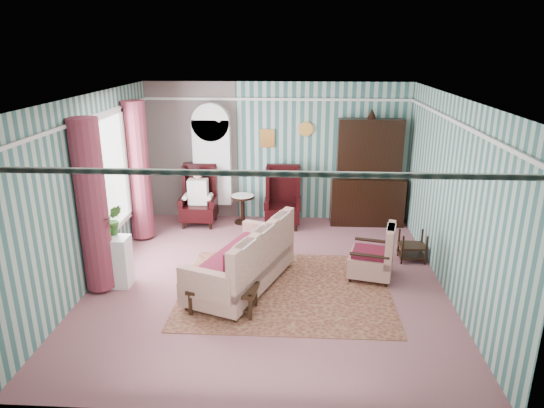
# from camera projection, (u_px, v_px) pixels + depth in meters

# --- Properties ---
(floor) EXTENTS (6.00, 6.00, 0.00)m
(floor) POSITION_uv_depth(u_px,v_px,m) (268.00, 280.00, 7.81)
(floor) COLOR #8E5259
(floor) RESTS_ON ground
(room_shell) EXTENTS (5.53, 6.02, 2.91)m
(room_shell) POSITION_uv_depth(u_px,v_px,m) (228.00, 155.00, 7.38)
(room_shell) COLOR #345F5A
(room_shell) RESTS_ON ground
(bookcase) EXTENTS (0.80, 0.28, 2.24)m
(bookcase) POSITION_uv_depth(u_px,v_px,m) (213.00, 168.00, 10.23)
(bookcase) COLOR white
(bookcase) RESTS_ON floor
(dresser_hutch) EXTENTS (1.50, 0.56, 2.36)m
(dresser_hutch) POSITION_uv_depth(u_px,v_px,m) (369.00, 169.00, 9.92)
(dresser_hutch) COLOR black
(dresser_hutch) RESTS_ON floor
(wingback_left) EXTENTS (0.76, 0.80, 1.25)m
(wingback_left) POSITION_uv_depth(u_px,v_px,m) (198.00, 196.00, 10.03)
(wingback_left) COLOR black
(wingback_left) RESTS_ON floor
(wingback_right) EXTENTS (0.76, 0.80, 1.25)m
(wingback_right) POSITION_uv_depth(u_px,v_px,m) (283.00, 197.00, 9.93)
(wingback_right) COLOR black
(wingback_right) RESTS_ON floor
(seated_woman) EXTENTS (0.44, 0.40, 1.18)m
(seated_woman) POSITION_uv_depth(u_px,v_px,m) (198.00, 198.00, 10.04)
(seated_woman) COLOR silver
(seated_woman) RESTS_ON floor
(round_side_table) EXTENTS (0.50, 0.50, 0.60)m
(round_side_table) POSITION_uv_depth(u_px,v_px,m) (243.00, 209.00, 10.22)
(round_side_table) COLOR black
(round_side_table) RESTS_ON floor
(nest_table) EXTENTS (0.45, 0.38, 0.54)m
(nest_table) POSITION_uv_depth(u_px,v_px,m) (412.00, 246.00, 8.45)
(nest_table) COLOR black
(nest_table) RESTS_ON floor
(plant_stand) EXTENTS (0.55, 0.35, 0.80)m
(plant_stand) POSITION_uv_depth(u_px,v_px,m) (113.00, 261.00, 7.53)
(plant_stand) COLOR white
(plant_stand) RESTS_ON floor
(rug) EXTENTS (3.20, 2.60, 0.01)m
(rug) POSITION_uv_depth(u_px,v_px,m) (286.00, 289.00, 7.51)
(rug) COLOR #471718
(rug) RESTS_ON floor
(sofa) EXTENTS (1.59, 2.30, 1.03)m
(sofa) POSITION_uv_depth(u_px,v_px,m) (241.00, 257.00, 7.44)
(sofa) COLOR beige
(sofa) RESTS_ON floor
(floral_armchair) EXTENTS (1.03, 0.93, 0.92)m
(floral_armchair) POSITION_uv_depth(u_px,v_px,m) (371.00, 251.00, 7.77)
(floral_armchair) COLOR beige
(floral_armchair) RESTS_ON floor
(coffee_table) EXTENTS (1.01, 0.57, 0.38)m
(coffee_table) POSITION_uv_depth(u_px,v_px,m) (224.00, 299.00, 6.85)
(coffee_table) COLOR black
(coffee_table) RESTS_ON floor
(potted_plant_a) EXTENTS (0.40, 0.35, 0.41)m
(potted_plant_a) POSITION_uv_depth(u_px,v_px,m) (104.00, 228.00, 7.23)
(potted_plant_a) COLOR #1D4816
(potted_plant_a) RESTS_ON plant_stand
(potted_plant_b) EXTENTS (0.32, 0.30, 0.48)m
(potted_plant_b) POSITION_uv_depth(u_px,v_px,m) (113.00, 220.00, 7.47)
(potted_plant_b) COLOR #184D1C
(potted_plant_b) RESTS_ON plant_stand
(potted_plant_c) EXTENTS (0.23, 0.23, 0.35)m
(potted_plant_c) POSITION_uv_depth(u_px,v_px,m) (105.00, 226.00, 7.38)
(potted_plant_c) COLOR #205119
(potted_plant_c) RESTS_ON plant_stand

